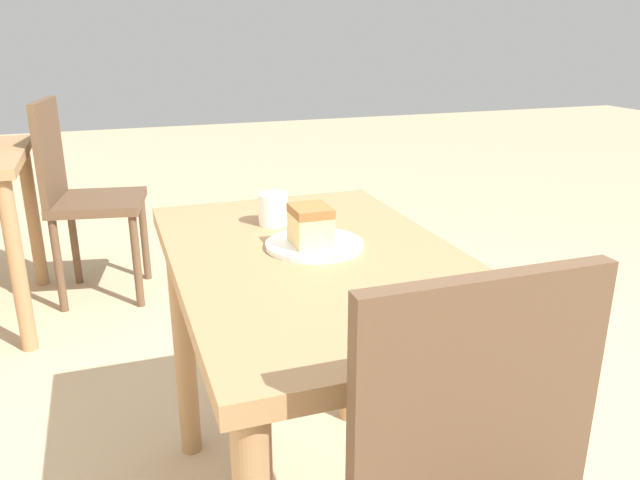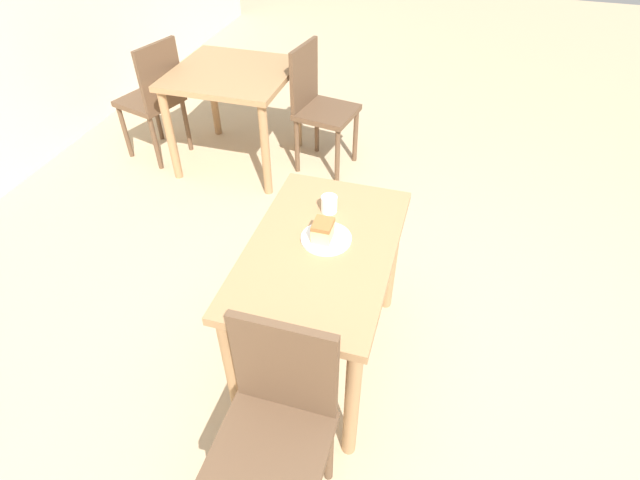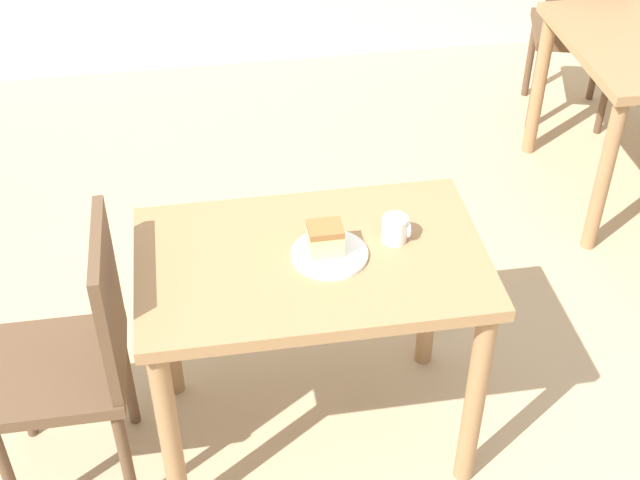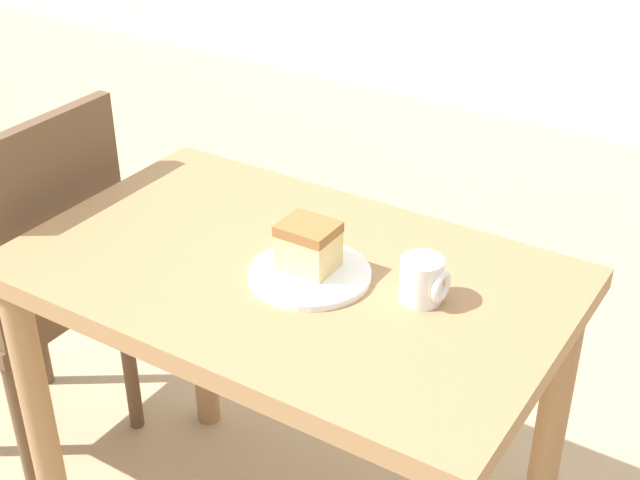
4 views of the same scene
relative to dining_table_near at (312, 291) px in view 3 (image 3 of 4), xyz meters
The scene contains 6 objects.
dining_table_near is the anchor object (origin of this frame).
chair_near_window 0.69m from the dining_table_near, behind, with size 0.39×0.39×0.91m.
chair_far_opposite 2.32m from the dining_table_near, 48.65° to the left, with size 0.49×0.49×0.91m.
plate 0.15m from the dining_table_near, ahead, with size 0.21×0.21×0.01m.
cake_slice 0.19m from the dining_table_near, ahead, with size 0.10×0.08×0.09m.
coffee_mug 0.30m from the dining_table_near, ahead, with size 0.08×0.07×0.08m.
Camera 3 is at (-0.32, -1.47, 2.34)m, focal length 50.00 mm.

